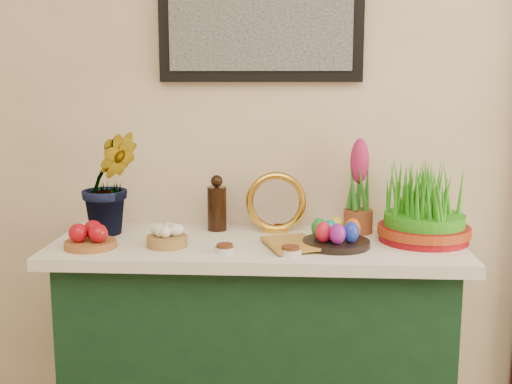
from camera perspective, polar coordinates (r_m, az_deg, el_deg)
sideboard at (r=2.38m, az=0.08°, el=-15.25°), size 1.30×0.45×0.85m
tablecloth at (r=2.23m, az=0.08°, el=-4.85°), size 1.40×0.55×0.04m
hyacinth_green at (r=2.34m, az=-12.89°, el=2.25°), size 0.31×0.29×0.49m
apple_bowl at (r=2.19m, az=-14.53°, el=-3.91°), size 0.22×0.22×0.09m
garlic_basket at (r=2.16m, az=-7.93°, el=-4.00°), size 0.14×0.14×0.08m
vinegar_cruet at (r=2.36m, az=-3.49°, el=-1.24°), size 0.07×0.07×0.21m
mirror at (r=2.33m, az=1.80°, el=-0.97°), size 0.22×0.07×0.22m
book at (r=2.11m, az=1.11°, el=-4.72°), size 0.20×0.24×0.03m
spice_dish_left at (r=2.08m, az=-2.80°, el=-5.04°), size 0.07×0.07×0.03m
spice_dish_right at (r=2.05m, az=3.08°, el=-5.24°), size 0.07×0.07×0.03m
egg_plate at (r=2.15m, az=7.10°, el=-3.90°), size 0.29×0.29×0.09m
hyacinth_pink at (r=2.33m, az=9.13°, el=0.10°), size 0.11×0.11×0.34m
wheatgrass_sabzeh at (r=2.27m, az=14.77°, el=-1.46°), size 0.32×0.32×0.26m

